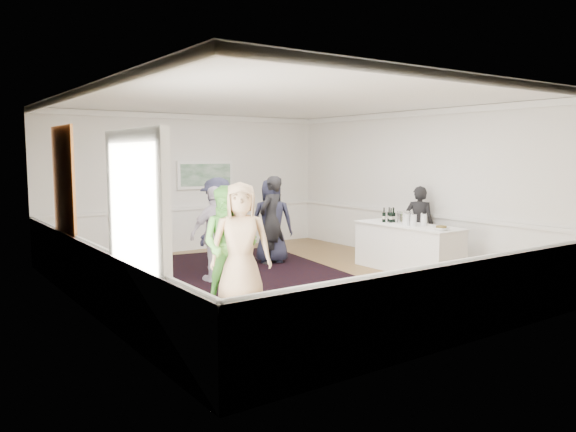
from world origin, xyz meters
TOP-DOWN VIEW (x-y plane):
  - floor at (0.00, 0.00)m, footprint 8.00×8.00m
  - ceiling at (0.00, 0.00)m, footprint 7.00×8.00m
  - wall_left at (-3.50, 0.00)m, footprint 0.02×8.00m
  - wall_right at (3.50, 0.00)m, footprint 0.02×8.00m
  - wall_back at (0.00, 4.00)m, footprint 7.00×0.02m
  - wall_front at (0.00, -4.00)m, footprint 7.00×0.02m
  - wainscoting at (0.00, 0.00)m, footprint 7.00×8.00m
  - mirror at (-3.45, 1.30)m, footprint 0.05×1.25m
  - doorway at (-3.45, -1.90)m, footprint 0.10×1.78m
  - landscape_painting at (0.40, 3.95)m, footprint 1.44×0.06m
  - area_rug at (-0.31, 1.13)m, footprint 4.17×5.10m
  - serving_table at (2.45, -0.63)m, footprint 0.85×2.24m
  - bartender at (3.20, -0.23)m, footprint 0.64×0.71m
  - guest_tan at (-1.50, -0.94)m, footprint 1.08×0.94m
  - guest_green at (-1.60, -0.76)m, footprint 1.11×1.09m
  - guest_lilac at (-1.05, 0.68)m, footprint 1.01×0.44m
  - guest_dark_a at (-0.60, 1.47)m, footprint 1.36×1.23m
  - guest_dark_b at (0.64, 1.45)m, footprint 0.78×0.65m
  - guest_navy at (0.72, 1.56)m, footprint 1.04×0.95m
  - wine_bottles at (2.46, -0.12)m, footprint 0.29×0.20m
  - juice_pitchers at (2.41, -0.82)m, footprint 0.40×0.30m
  - ice_bucket at (2.48, -0.47)m, footprint 0.26×0.26m
  - nut_bowl at (2.34, -1.52)m, footprint 0.28×0.28m

SIDE VIEW (x-z plane):
  - floor at x=0.00m, z-range 0.00..0.00m
  - area_rug at x=-0.31m, z-range 0.00..0.02m
  - serving_table at x=2.45m, z-range 0.00..0.91m
  - wainscoting at x=0.00m, z-range 0.00..1.00m
  - bartender at x=3.20m, z-range 0.00..1.62m
  - guest_lilac at x=-1.05m, z-range 0.00..1.71m
  - guest_navy at x=0.72m, z-range 0.00..1.78m
  - guest_green at x=-1.60m, z-range 0.00..1.80m
  - guest_dark_a at x=-0.60m, z-range 0.00..1.83m
  - guest_dark_b at x=0.64m, z-range 0.00..1.83m
  - guest_tan at x=-1.50m, z-range 0.00..1.86m
  - nut_bowl at x=2.34m, z-range 0.91..0.98m
  - ice_bucket at x=2.48m, z-range 0.90..1.15m
  - juice_pitchers at x=2.41m, z-range 0.91..1.15m
  - wine_bottles at x=2.46m, z-range 0.91..1.22m
  - doorway at x=-3.45m, z-range 0.14..2.70m
  - wall_left at x=-3.50m, z-range 0.00..3.20m
  - wall_right at x=3.50m, z-range 0.00..3.20m
  - wall_back at x=0.00m, z-range 0.00..3.20m
  - wall_front at x=0.00m, z-range 0.00..3.20m
  - landscape_painting at x=0.40m, z-range 1.45..2.11m
  - mirror at x=-3.45m, z-range 0.88..2.73m
  - ceiling at x=0.00m, z-range 3.19..3.21m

